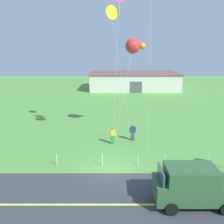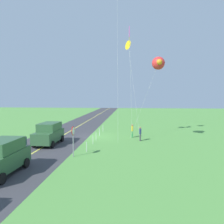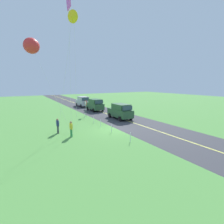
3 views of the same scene
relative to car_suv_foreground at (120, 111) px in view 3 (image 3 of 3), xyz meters
name	(u,v)px [view 3 (image 3 of 3)]	position (x,y,z in m)	size (l,w,h in m)	color
ground_plane	(114,130)	(-4.51, 3.89, -1.20)	(120.00, 120.00, 0.10)	#549342
asphalt_road	(141,125)	(-4.51, -0.11, -1.15)	(120.00, 7.00, 0.00)	#38383D
road_centre_stripe	(141,125)	(-4.51, -0.11, -1.15)	(120.00, 0.16, 0.00)	#E5E04C
car_suv_foreground	(120,111)	(0.00, 0.00, 0.00)	(4.40, 2.12, 2.24)	#2D5633
car_parked_east_near	(95,105)	(8.48, 0.22, 0.00)	(4.40, 2.12, 2.24)	#2D5633
car_parked_east_far	(83,101)	(15.00, 0.26, 0.00)	(4.40, 2.12, 2.24)	#B7B7BC
stop_sign	(86,105)	(4.19, 3.79, 0.65)	(0.76, 0.08, 2.56)	gray
person_adult_near	(71,128)	(-4.40, 8.76, -0.29)	(0.58, 0.22, 1.60)	#338C4C
person_adult_companion	(58,125)	(-2.52, 9.64, -0.29)	(0.58, 0.22, 1.60)	#3F3F47
kite_red_low	(69,5)	(-3.90, 8.32, 11.03)	(1.11, 0.51, 13.14)	silver
kite_blue_mid	(72,17)	(-4.50, 8.23, 9.90)	(2.55, 1.88, 11.66)	silver
kite_yellow_high	(31,46)	(-2.45, 11.52, 7.48)	(2.92, 3.71, 9.34)	silver
fence_post_0	(130,137)	(-8.55, 4.59, -0.70)	(0.05, 0.05, 0.90)	silver
fence_post_1	(111,128)	(-5.18, 4.59, -0.70)	(0.05, 0.05, 0.90)	silver
fence_post_2	(100,123)	(-2.52, 4.59, -0.70)	(0.05, 0.05, 0.90)	silver
fence_post_3	(94,120)	(-0.54, 4.59, -0.70)	(0.05, 0.05, 0.90)	silver
fence_post_4	(85,116)	(2.67, 4.59, -0.70)	(0.05, 0.05, 0.90)	silver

